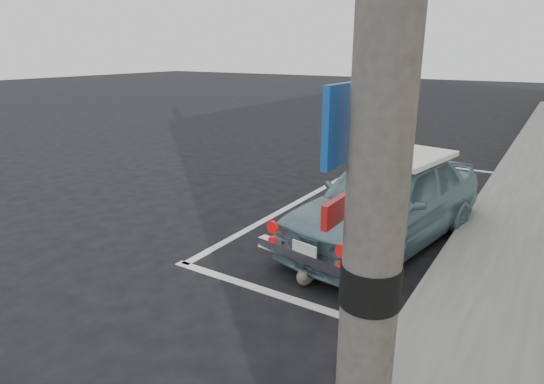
{
  "coord_description": "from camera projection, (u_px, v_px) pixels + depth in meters",
  "views": [
    {
      "loc": [
        2.83,
        -4.28,
        2.6
      ],
      "look_at": [
        -0.33,
        0.67,
        0.75
      ],
      "focal_mm": 30.0,
      "sensor_mm": 36.0,
      "label": 1
    }
  ],
  "objects": [
    {
      "name": "pline_side",
      "position": [
        313.0,
        194.0,
        8.55
      ],
      "size": [
        0.12,
        7.0,
        0.01
      ],
      "primitive_type": "cube",
      "color": "silver",
      "rests_on": "ground"
    },
    {
      "name": "pline_rear",
      "position": [
        278.0,
        295.0,
        5.02
      ],
      "size": [
        3.0,
        0.12,
        0.01
      ],
      "primitive_type": "cube",
      "color": "silver",
      "rests_on": "ground"
    },
    {
      "name": "ground",
      "position": [
        265.0,
        267.0,
        5.68
      ],
      "size": [
        80.0,
        80.0,
        0.0
      ],
      "primitive_type": "plane",
      "color": "black",
      "rests_on": "ground"
    },
    {
      "name": "pline_front",
      "position": [
        435.0,
        165.0,
        10.65
      ],
      "size": [
        3.0,
        0.12,
        0.01
      ],
      "primitive_type": "cube",
      "color": "silver",
      "rests_on": "ground"
    },
    {
      "name": "retro_coupe",
      "position": [
        387.0,
        199.0,
        6.25
      ],
      "size": [
        2.08,
        3.86,
        1.25
      ],
      "rotation": [
        0.0,
        0.0,
        -0.17
      ],
      "color": "#688D9B",
      "rests_on": "ground"
    },
    {
      "name": "cat",
      "position": [
        305.0,
        276.0,
        5.23
      ],
      "size": [
        0.28,
        0.43,
        0.24
      ],
      "rotation": [
        0.0,
        0.0,
        0.32
      ],
      "color": "#78695B",
      "rests_on": "ground"
    }
  ]
}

